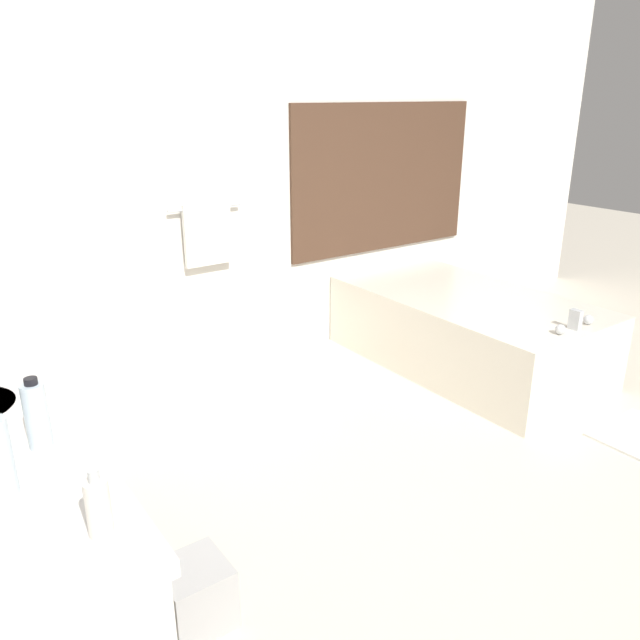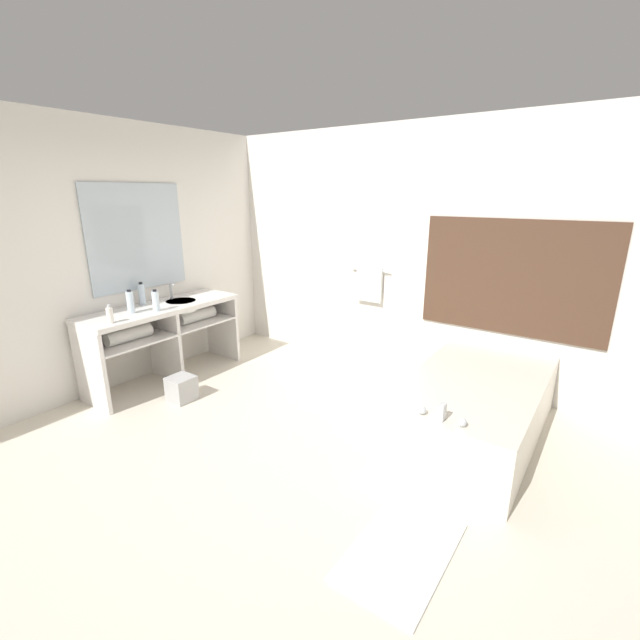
% 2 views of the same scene
% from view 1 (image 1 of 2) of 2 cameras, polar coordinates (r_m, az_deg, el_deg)
% --- Properties ---
extents(ground_plane, '(16.00, 16.00, 0.00)m').
position_cam_1_polar(ground_plane, '(3.09, 15.25, -17.13)').
color(ground_plane, beige).
rests_on(ground_plane, ground).
extents(wall_back_with_blinds, '(7.40, 0.13, 2.70)m').
position_cam_1_polar(wall_back_with_blinds, '(4.25, -6.77, 13.34)').
color(wall_back_with_blinds, white).
rests_on(wall_back_with_blinds, ground_plane).
extents(bathtub, '(1.00, 1.84, 0.64)m').
position_cam_1_polar(bathtub, '(4.50, 13.14, -0.58)').
color(bathtub, silver).
rests_on(bathtub, ground_plane).
extents(water_bottle_3, '(0.07, 0.07, 0.22)m').
position_cam_1_polar(water_bottle_3, '(2.02, -24.49, -7.89)').
color(water_bottle_3, silver).
rests_on(water_bottle_3, vanity_counter).
extents(soap_dispenser, '(0.06, 0.06, 0.18)m').
position_cam_1_polar(soap_dispenser, '(1.61, -19.62, -15.78)').
color(soap_dispenser, white).
rests_on(soap_dispenser, vanity_counter).
extents(waste_bin, '(0.24, 0.24, 0.25)m').
position_cam_1_polar(waste_bin, '(2.51, -11.32, -23.37)').
color(waste_bin, '#B2B2B2').
rests_on(waste_bin, ground_plane).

